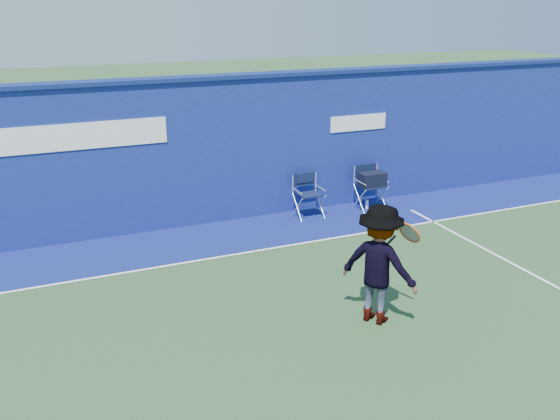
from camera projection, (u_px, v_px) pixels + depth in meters
name	position (u px, v px, depth m)	size (l,w,h in m)	color
ground	(308.00, 341.00, 8.29)	(80.00, 80.00, 0.00)	#294927
stadium_wall	(201.00, 151.00, 12.28)	(24.00, 0.50, 3.08)	navy
out_of_bounds_strip	(220.00, 238.00, 11.84)	(24.00, 1.80, 0.01)	navy
court_lines	(290.00, 320.00, 8.80)	(24.00, 12.00, 0.01)	white
directors_chair_left	(308.00, 203.00, 12.96)	(0.56, 0.52, 0.94)	silver
directors_chair_right	(371.00, 191.00, 13.42)	(0.59, 0.53, 0.99)	silver
water_bottle	(367.00, 204.00, 13.49)	(0.07, 0.07, 0.21)	silver
tennis_player	(379.00, 264.00, 8.54)	(1.21, 1.34, 1.80)	#EA4738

